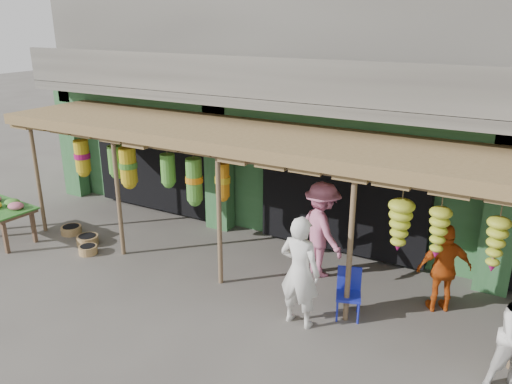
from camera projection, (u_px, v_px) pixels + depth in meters
The scene contains 11 objects.
ground at pixel (296, 298), 9.01m from camera, with size 80.00×80.00×0.00m, color #514C47.
building at pixel (387, 81), 11.89m from camera, with size 16.40×6.80×7.00m.
awning at pixel (312, 149), 8.88m from camera, with size 14.00×2.70×2.79m.
flower_table at pixel (1, 208), 11.12m from camera, with size 1.67×1.05×0.97m.
blue_chair at pixel (349, 290), 8.37m from camera, with size 0.52×0.52×0.85m.
basket_left at pixel (88, 240), 11.13m from camera, with size 0.47×0.47×0.20m, color olive.
basket_mid at pixel (71, 230), 11.68m from camera, with size 0.47×0.47×0.18m, color olive.
basket_right at pixel (88, 250), 10.68m from camera, with size 0.39×0.39×0.18m, color #A37D4C.
person_front at pixel (300, 272), 7.97m from camera, with size 0.69×0.45×1.90m, color silver.
person_vendor at pixel (444, 268), 8.41m from camera, with size 0.93×0.39×1.58m, color #C34C12.
person_shopper at pixel (322, 230), 9.56m from camera, with size 1.22×0.70×1.89m, color #D36F93.
Camera 1 is at (3.26, -7.21, 4.78)m, focal length 35.00 mm.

